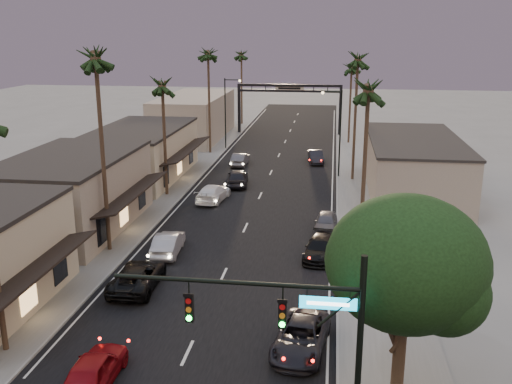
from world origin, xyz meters
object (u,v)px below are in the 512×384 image
(streetlight_left, at_px, (227,108))
(palm_ra, at_px, (369,84))
(palm_lc, at_px, (162,81))
(palm_lb, at_px, (95,52))
(palm_rb, at_px, (358,55))
(palm_far, at_px, (241,52))
(corner_tree, at_px, (408,269))
(palm_rc, at_px, (352,64))
(streetlight_right, at_px, (338,126))
(curbside_black, at_px, (320,248))
(arch, at_px, (289,96))
(curbside_near, at_px, (301,337))
(traffic_signal, at_px, (303,328))
(palm_ld, at_px, (208,51))
(oncoming_silver, at_px, (168,243))
(oncoming_red, at_px, (94,369))
(oncoming_pickup, at_px, (138,276))

(streetlight_left, bearing_deg, palm_ra, -65.46)
(palm_ra, bearing_deg, palm_lc, 145.10)
(palm_lb, bearing_deg, palm_rb, 51.98)
(streetlight_left, xyz_separation_m, palm_far, (-1.38, 20.00, 6.11))
(corner_tree, height_order, palm_rc, palm_rc)
(corner_tree, bearing_deg, streetlight_right, 93.89)
(palm_ra, bearing_deg, curbside_black, -154.89)
(palm_ra, bearing_deg, palm_lb, -173.37)
(arch, bearing_deg, curbside_near, -84.87)
(palm_lb, distance_m, palm_lc, 14.30)
(palm_lc, height_order, curbside_near, palm_lc)
(palm_lc, bearing_deg, palm_ra, -34.90)
(palm_lc, height_order, palm_rc, same)
(corner_tree, xyz_separation_m, palm_ra, (-0.88, 16.55, 5.46))
(traffic_signal, distance_m, palm_ld, 53.47)
(palm_lb, distance_m, curbside_near, 21.82)
(streetlight_left, height_order, curbside_near, streetlight_left)
(streetlight_right, distance_m, curbside_near, 34.39)
(arch, height_order, curbside_black, arch)
(corner_tree, bearing_deg, palm_ra, 93.03)
(oncoming_silver, bearing_deg, palm_ld, -87.05)
(palm_ra, bearing_deg, traffic_signal, -98.28)
(palm_far, distance_m, oncoming_silver, 57.08)
(palm_lc, bearing_deg, arch, 75.80)
(traffic_signal, bearing_deg, oncoming_silver, 119.20)
(arch, height_order, oncoming_red, arch)
(corner_tree, xyz_separation_m, streetlight_right, (-2.56, 37.55, -0.65))
(streetlight_left, distance_m, oncoming_red, 51.33)
(palm_lc, xyz_separation_m, curbside_black, (14.47, -13.28, -9.80))
(corner_tree, distance_m, oncoming_silver, 20.84)
(palm_lb, xyz_separation_m, palm_lc, (0.00, 14.00, -2.92))
(palm_far, xyz_separation_m, curbside_near, (13.60, -67.04, -10.74))
(palm_rb, height_order, oncoming_pickup, palm_rb)
(corner_tree, bearing_deg, traffic_signal, -137.69)
(palm_ra, bearing_deg, palm_rb, 90.00)
(palm_rc, height_order, oncoming_silver, palm_rc)
(curbside_near, bearing_deg, palm_rb, 91.25)
(corner_tree, relative_size, arch, 0.58)
(palm_far, height_order, oncoming_silver, palm_far)
(palm_ra, relative_size, curbside_black, 2.88)
(streetlight_right, distance_m, palm_ld, 19.78)
(streetlight_left, bearing_deg, curbside_near, -75.43)
(palm_lc, relative_size, oncoming_red, 2.73)
(corner_tree, height_order, oncoming_silver, corner_tree)
(arch, height_order, streetlight_right, streetlight_right)
(palm_lc, bearing_deg, traffic_signal, -65.94)
(arch, bearing_deg, palm_lb, -100.16)
(palm_ra, bearing_deg, corner_tree, -86.97)
(palm_rb, height_order, palm_far, palm_rb)
(curbside_black, bearing_deg, curbside_near, -86.28)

